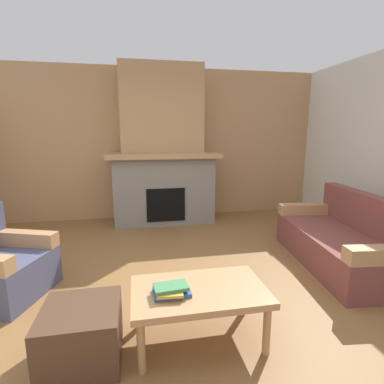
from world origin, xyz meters
TOP-DOWN VIEW (x-y plane):
  - ground at (0.00, 0.00)m, footprint 9.00×9.00m
  - wall_back_wood_panel at (0.00, 3.00)m, footprint 6.00×0.12m
  - fireplace at (0.00, 2.62)m, footprint 1.90×0.82m
  - couch at (1.94, 0.39)m, footprint 1.05×1.89m
  - coffee_table at (-0.04, -0.59)m, footprint 1.00×0.60m
  - ottoman at (-0.88, -0.63)m, footprint 0.52×0.52m
  - book_stack_near_edge at (-0.26, -0.63)m, footprint 0.27×0.22m

SIDE VIEW (x-z plane):
  - ground at x=0.00m, z-range 0.00..0.00m
  - ottoman at x=-0.88m, z-range 0.00..0.40m
  - couch at x=1.94m, z-range -0.14..0.71m
  - coffee_table at x=-0.04m, z-range 0.16..0.59m
  - book_stack_near_edge at x=-0.26m, z-range 0.43..0.50m
  - fireplace at x=0.00m, z-range -0.19..2.51m
  - wall_back_wood_panel at x=0.00m, z-range 0.00..2.70m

